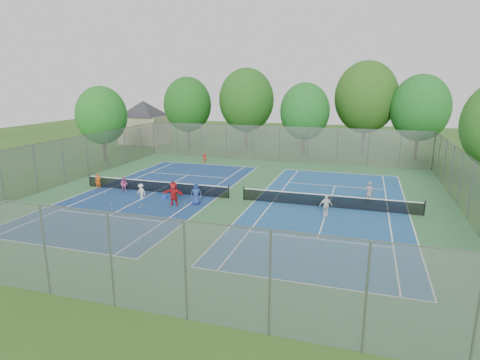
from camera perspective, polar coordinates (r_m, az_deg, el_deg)
name	(u,v)px	position (r m, az deg, el deg)	size (l,w,h in m)	color
ground	(236,199)	(31.10, -0.55, -2.74)	(120.00, 120.00, 0.00)	#2D561B
court_pad	(236,199)	(31.09, -0.55, -2.73)	(32.00, 32.00, 0.01)	#31693B
court_left	(156,192)	(33.83, -11.91, -1.66)	(10.97, 23.77, 0.01)	navy
court_right	(328,207)	(29.78, 12.40, -3.79)	(10.97, 23.77, 0.01)	navy
net_left	(155,187)	(33.72, -11.95, -0.94)	(12.87, 0.10, 0.91)	black
net_right	(328,201)	(29.66, 12.44, -2.98)	(12.87, 0.10, 0.91)	black
fence_north	(279,144)	(45.82, 5.63, 5.10)	(32.00, 0.10, 4.00)	gray
fence_south	(111,260)	(16.85, -17.86, -10.82)	(32.00, 0.10, 4.00)	gray
fence_west	(63,162)	(38.55, -23.84, 2.36)	(32.00, 0.10, 4.00)	gray
fence_east	(471,190)	(29.96, 29.99, -1.30)	(32.00, 0.10, 4.00)	gray
house	(144,115)	(61.13, -13.54, 9.02)	(11.03, 11.03, 7.30)	#B7A88C
tree_nw	(188,105)	(55.53, -7.47, 10.59)	(6.40, 6.40, 9.58)	#443326
tree_nl	(246,100)	(53.62, 0.92, 11.29)	(7.20, 7.20, 10.69)	#443326
tree_nc	(305,111)	(50.01, 9.20, 9.62)	(6.00, 6.00, 8.85)	#443326
tree_nr	(366,97)	(52.40, 17.50, 11.16)	(7.60, 7.60, 11.42)	#443326
tree_ne	(420,108)	(50.79, 24.25, 9.32)	(6.60, 6.60, 9.77)	#443326
tree_side_w	(101,115)	(47.75, -19.10, 8.68)	(5.60, 5.60, 8.47)	#443326
ball_crate	(165,197)	(31.68, -10.66, -2.42)	(0.31, 0.31, 0.27)	blue
ball_hopper	(175,196)	(31.41, -9.18, -2.25)	(0.27, 0.27, 0.53)	#24852F
student_a	(98,181)	(35.91, -19.52, -0.19)	(0.49, 0.32, 1.35)	#BF4B12
student_b	(124,185)	(34.31, -16.16, -0.63)	(0.61, 0.48, 1.26)	#D65391
student_c	(141,192)	(31.82, -13.89, -1.62)	(0.80, 0.46, 1.24)	white
student_d	(173,189)	(32.31, -9.57, -1.21)	(0.70, 0.29, 1.19)	black
student_e	(196,194)	(29.74, -6.27, -1.94)	(0.81, 0.53, 1.66)	navy
student_f	(174,194)	(29.65, -9.42, -1.95)	(1.66, 0.53, 1.79)	red
child_far_baseline	(205,158)	(45.17, -5.05, 3.10)	(0.69, 0.40, 1.07)	#B11E19
instructor	(369,193)	(31.18, 17.88, -1.74)	(0.63, 0.41, 1.71)	gray
teen_court_b	(326,206)	(27.46, 12.11, -3.61)	(0.91, 0.38, 1.55)	silver
tennis_ball_0	(139,207)	(29.90, -14.12, -3.78)	(0.07, 0.07, 0.07)	#B3D431
tennis_ball_1	(185,204)	(30.00, -7.85, -3.43)	(0.07, 0.07, 0.07)	#B1CC2F
tennis_ball_2	(179,201)	(30.85, -8.67, -2.97)	(0.07, 0.07, 0.07)	gold
tennis_ball_3	(150,207)	(29.83, -12.73, -3.75)	(0.07, 0.07, 0.07)	#BECE30
tennis_ball_4	(173,219)	(26.97, -9.53, -5.47)	(0.07, 0.07, 0.07)	gold
tennis_ball_5	(127,206)	(30.38, -15.78, -3.61)	(0.07, 0.07, 0.07)	#CEDF34
tennis_ball_6	(111,205)	(31.00, -17.83, -3.41)	(0.07, 0.07, 0.07)	#BED030
tennis_ball_7	(112,209)	(29.97, -17.77, -3.99)	(0.07, 0.07, 0.07)	#CDEE37
tennis_ball_8	(105,193)	(34.43, -18.61, -1.79)	(0.07, 0.07, 0.07)	#C2EB36
tennis_ball_9	(142,205)	(30.48, -13.81, -3.43)	(0.07, 0.07, 0.07)	#CFE635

